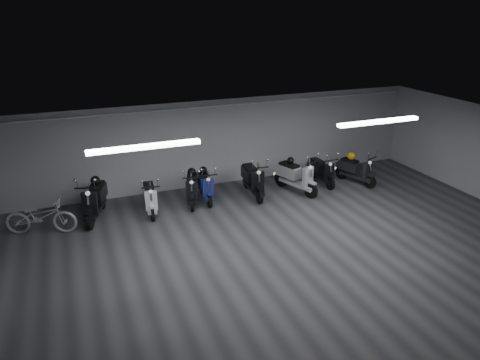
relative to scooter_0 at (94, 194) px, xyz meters
name	(u,v)px	position (x,y,z in m)	size (l,w,h in m)	color
floor	(288,256)	(4.04, -3.73, -0.73)	(14.00, 10.00, 0.01)	#363739
ceiling	(293,142)	(4.04, -3.73, 2.08)	(14.00, 10.00, 0.01)	slate
back_wall	(219,143)	(4.04, 1.27, 0.68)	(14.00, 0.01, 2.80)	#A9A9AC
front_wall	(472,349)	(4.04, -8.74, 0.68)	(14.00, 0.01, 2.80)	#A9A9AC
fluor_strip_left	(145,147)	(1.04, -2.73, 2.02)	(2.40, 0.18, 0.08)	white
fluor_strip_right	(379,122)	(7.04, -2.73, 2.02)	(2.40, 0.18, 0.08)	white
conduit	(219,106)	(4.04, 1.19, 1.90)	(0.05, 0.05, 13.60)	white
scooter_0	(94,194)	(0.00, 0.00, 0.00)	(0.65, 1.94, 1.44)	black
scooter_2	(150,193)	(1.48, -0.17, -0.11)	(0.55, 1.64, 1.22)	silver
scooter_3	(192,184)	(2.76, 0.02, -0.09)	(0.56, 1.68, 1.25)	black
scooter_4	(205,181)	(3.20, 0.12, -0.11)	(0.55, 1.64, 1.22)	navy
scooter_5	(253,175)	(4.67, -0.10, -0.03)	(0.62, 1.86, 1.39)	black
scooter_6	(296,171)	(6.04, -0.34, -0.02)	(0.63, 1.89, 1.41)	#B6B6BB
scooter_7	(322,166)	(7.14, -0.03, -0.11)	(0.55, 1.65, 1.23)	black
scooter_9	(357,166)	(8.24, -0.41, -0.10)	(0.55, 1.66, 1.24)	black
bicycle	(40,213)	(-1.37, -0.38, -0.14)	(0.63, 1.78, 1.15)	silver
helmet_0	(351,156)	(8.16, -0.19, 0.18)	(0.27, 0.27, 0.27)	#C88E0B
helmet_1	(291,160)	(5.95, -0.09, 0.26)	(0.23, 0.23, 0.23)	black
helmet_2	(95,181)	(0.08, 0.26, 0.30)	(0.26, 0.26, 0.26)	black
helmet_3	(203,170)	(3.22, 0.35, 0.16)	(0.24, 0.24, 0.24)	black
helmet_4	(192,172)	(2.83, 0.25, 0.18)	(0.26, 0.26, 0.26)	black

